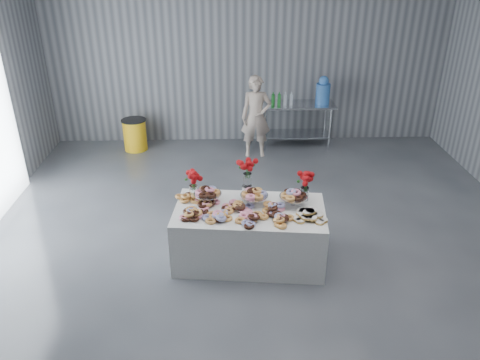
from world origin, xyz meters
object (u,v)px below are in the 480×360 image
object	(u,v)px
prep_table	(296,117)
trash_barrel	(135,135)
display_table	(249,234)
person	(256,117)
water_jug	(323,91)

from	to	relation	value
prep_table	trash_barrel	distance (m)	3.29
display_table	prep_table	distance (m)	4.09
person	trash_barrel	size ratio (longest dim) A/B	2.49
water_jug	trash_barrel	size ratio (longest dim) A/B	0.87
water_jug	trash_barrel	world-z (taller)	water_jug
display_table	person	distance (m)	3.48
prep_table	display_table	bearing A→B (deg)	-106.48
display_table	prep_table	xyz separation A→B (m)	(1.16, 3.91, 0.24)
display_table	prep_table	bearing A→B (deg)	73.52
trash_barrel	prep_table	bearing A→B (deg)	1.84
water_jug	person	size ratio (longest dim) A/B	0.35
display_table	person	xyz separation A→B (m)	(0.30, 3.44, 0.42)
water_jug	person	bearing A→B (deg)	-160.87
display_table	water_jug	size ratio (longest dim) A/B	3.43
prep_table	person	bearing A→B (deg)	-151.20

